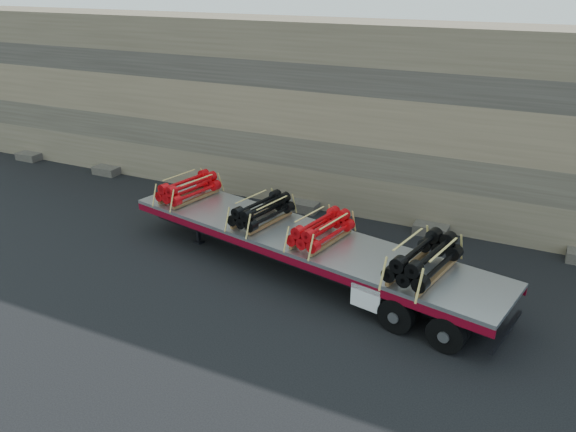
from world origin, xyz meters
name	(u,v)px	position (x,y,z in m)	size (l,w,h in m)	color
ground	(330,281)	(0.00, 0.00, 0.00)	(120.00, 120.00, 0.00)	black
rock_wall	(397,121)	(0.00, 6.50, 3.50)	(44.00, 3.00, 7.00)	#7A6B54
trailer	(303,254)	(-0.99, 0.20, 0.63)	(12.59, 2.42, 1.26)	#B9BBC1
bundle_front	(189,188)	(-5.87, 1.22, 1.64)	(1.07, 2.15, 0.76)	red
bundle_midfront	(262,211)	(-2.59, 0.53, 1.63)	(1.05, 2.11, 0.75)	black
bundle_midrear	(321,230)	(-0.34, 0.06, 1.63)	(1.05, 2.09, 0.74)	red
bundle_rear	(424,260)	(2.84, -0.61, 1.69)	(1.21, 2.41, 0.85)	black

